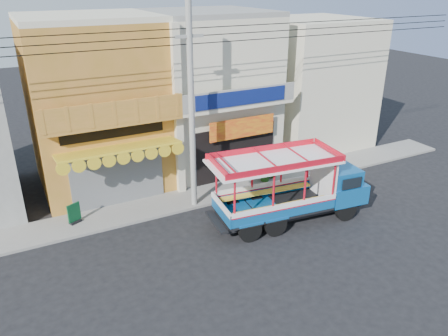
{
  "coord_description": "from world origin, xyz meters",
  "views": [
    {
      "loc": [
        -8.01,
        -13.17,
        9.68
      ],
      "look_at": [
        0.13,
        2.5,
        2.01
      ],
      "focal_mm": 35.0,
      "sensor_mm": 36.0,
      "label": 1
    }
  ],
  "objects_px": {
    "potted_plant_a": "(265,172)",
    "songthaew_truck": "(300,186)",
    "green_sign": "(74,215)",
    "utility_pole": "(194,99)",
    "potted_plant_b": "(271,168)"
  },
  "relations": [
    {
      "from": "utility_pole",
      "to": "songthaew_truck",
      "type": "height_order",
      "value": "utility_pole"
    },
    {
      "from": "green_sign",
      "to": "potted_plant_a",
      "type": "xyz_separation_m",
      "value": [
        9.45,
        -0.11,
        0.12
      ]
    },
    {
      "from": "songthaew_truck",
      "to": "potted_plant_b",
      "type": "relative_size",
      "value": 6.64
    },
    {
      "from": "potted_plant_a",
      "to": "green_sign",
      "type": "bearing_deg",
      "value": 122.9
    },
    {
      "from": "potted_plant_a",
      "to": "songthaew_truck",
      "type": "bearing_deg",
      "value": -155.96
    },
    {
      "from": "potted_plant_b",
      "to": "songthaew_truck",
      "type": "bearing_deg",
      "value": 117.17
    },
    {
      "from": "songthaew_truck",
      "to": "utility_pole",
      "type": "bearing_deg",
      "value": 138.27
    },
    {
      "from": "songthaew_truck",
      "to": "green_sign",
      "type": "bearing_deg",
      "value": 156.24
    },
    {
      "from": "utility_pole",
      "to": "potted_plant_a",
      "type": "height_order",
      "value": "utility_pole"
    },
    {
      "from": "songthaew_truck",
      "to": "potted_plant_a",
      "type": "height_order",
      "value": "songthaew_truck"
    },
    {
      "from": "green_sign",
      "to": "potted_plant_b",
      "type": "relative_size",
      "value": 0.85
    },
    {
      "from": "green_sign",
      "to": "songthaew_truck",
      "type": "bearing_deg",
      "value": -23.76
    },
    {
      "from": "utility_pole",
      "to": "green_sign",
      "type": "height_order",
      "value": "utility_pole"
    },
    {
      "from": "utility_pole",
      "to": "potted_plant_a",
      "type": "bearing_deg",
      "value": 9.34
    },
    {
      "from": "songthaew_truck",
      "to": "potted_plant_a",
      "type": "relative_size",
      "value": 7.12
    }
  ]
}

